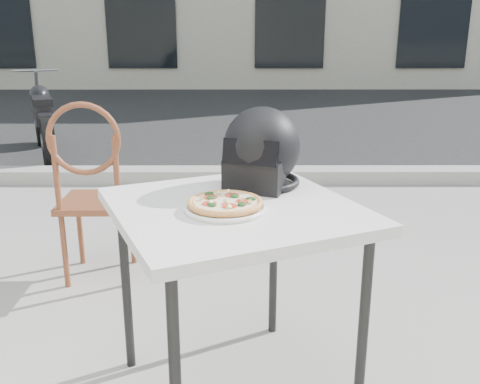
{
  "coord_description": "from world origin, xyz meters",
  "views": [
    {
      "loc": [
        0.52,
        -1.81,
        1.35
      ],
      "look_at": [
        0.53,
        -0.04,
        0.82
      ],
      "focal_mm": 40.0,
      "sensor_mm": 36.0,
      "label": 1
    }
  ],
  "objects_px": {
    "plate": "(225,208)",
    "pizza": "(225,202)",
    "cafe_table_main": "(235,223)",
    "helmet": "(261,152)",
    "motorcycle": "(43,120)",
    "cafe_chair_main": "(92,184)"
  },
  "relations": [
    {
      "from": "plate",
      "to": "pizza",
      "type": "bearing_deg",
      "value": 57.66
    },
    {
      "from": "cafe_table_main",
      "to": "helmet",
      "type": "distance_m",
      "value": 0.33
    },
    {
      "from": "cafe_table_main",
      "to": "pizza",
      "type": "xyz_separation_m",
      "value": [
        -0.03,
        -0.06,
        0.1
      ]
    },
    {
      "from": "plate",
      "to": "motorcycle",
      "type": "distance_m",
      "value": 4.66
    },
    {
      "from": "cafe_chair_main",
      "to": "motorcycle",
      "type": "relative_size",
      "value": 0.58
    },
    {
      "from": "motorcycle",
      "to": "pizza",
      "type": "bearing_deg",
      "value": -85.73
    },
    {
      "from": "helmet",
      "to": "motorcycle",
      "type": "xyz_separation_m",
      "value": [
        -2.24,
        3.83,
        -0.5
      ]
    },
    {
      "from": "pizza",
      "to": "plate",
      "type": "bearing_deg",
      "value": -122.34
    },
    {
      "from": "cafe_table_main",
      "to": "cafe_chair_main",
      "type": "height_order",
      "value": "cafe_chair_main"
    },
    {
      "from": "pizza",
      "to": "cafe_chair_main",
      "type": "relative_size",
      "value": 0.31
    },
    {
      "from": "pizza",
      "to": "helmet",
      "type": "bearing_deg",
      "value": 66.56
    },
    {
      "from": "helmet",
      "to": "cafe_chair_main",
      "type": "bearing_deg",
      "value": 160.26
    },
    {
      "from": "plate",
      "to": "pizza",
      "type": "relative_size",
      "value": 1.19
    },
    {
      "from": "cafe_chair_main",
      "to": "motorcycle",
      "type": "xyz_separation_m",
      "value": [
        -1.37,
        3.09,
        -0.16
      ]
    },
    {
      "from": "cafe_chair_main",
      "to": "pizza",
      "type": "bearing_deg",
      "value": 124.55
    },
    {
      "from": "plate",
      "to": "helmet",
      "type": "bearing_deg",
      "value": 66.56
    },
    {
      "from": "cafe_table_main",
      "to": "cafe_chair_main",
      "type": "relative_size",
      "value": 1.05
    },
    {
      "from": "plate",
      "to": "pizza",
      "type": "height_order",
      "value": "pizza"
    },
    {
      "from": "pizza",
      "to": "helmet",
      "type": "relative_size",
      "value": 0.8
    },
    {
      "from": "motorcycle",
      "to": "helmet",
      "type": "bearing_deg",
      "value": -82.44
    },
    {
      "from": "helmet",
      "to": "cafe_table_main",
      "type": "bearing_deg",
      "value": -92.14
    },
    {
      "from": "cafe_chair_main",
      "to": "plate",
      "type": "bearing_deg",
      "value": 124.54
    }
  ]
}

